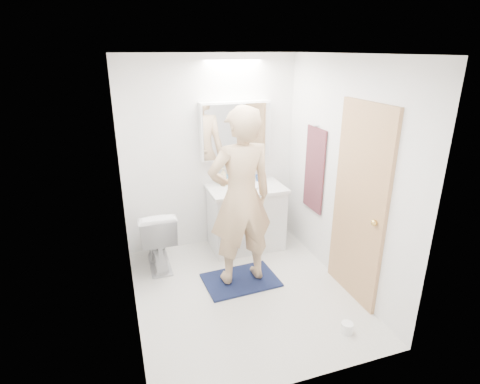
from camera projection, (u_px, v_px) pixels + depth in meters
name	position (u px, v px, depth m)	size (l,w,h in m)	color
floor	(243.00, 292.00, 4.10)	(2.50, 2.50, 0.00)	silver
ceiling	(244.00, 54.00, 3.25)	(2.50, 2.50, 0.00)	white
wall_back	(211.00, 155.00, 4.79)	(2.50, 2.50, 0.00)	white
wall_front	(305.00, 246.00, 2.57)	(2.50, 2.50, 0.00)	white
wall_left	(124.00, 200.00, 3.35)	(2.50, 2.50, 0.00)	white
wall_right	(343.00, 175.00, 4.01)	(2.50, 2.50, 0.00)	white
vanity_cabinet	(246.00, 219.00, 4.93)	(0.90, 0.55, 0.78)	silver
countertop	(246.00, 189.00, 4.79)	(0.95, 0.58, 0.04)	white
sink_basin	(246.00, 185.00, 4.80)	(0.36, 0.36, 0.03)	white
faucet	(241.00, 176.00, 4.95)	(0.02, 0.02, 0.16)	silver
medicine_cabinet	(235.00, 130.00, 4.70)	(0.88, 0.14, 0.70)	white
mirror_panel	(237.00, 132.00, 4.64)	(0.84, 0.01, 0.66)	silver
toilet	(157.00, 237.00, 4.49)	(0.41, 0.73, 0.74)	white
bath_rug	(241.00, 280.00, 4.29)	(0.80, 0.55, 0.02)	#141B40
person	(241.00, 198.00, 3.95)	(0.69, 0.46, 1.90)	tan
door	(359.00, 205.00, 3.76)	(0.04, 0.80, 2.00)	tan
door_knob	(374.00, 223.00, 3.50)	(0.06, 0.06, 0.06)	gold
towel	(314.00, 170.00, 4.52)	(0.02, 0.42, 1.00)	#141C3F
towel_hook	(316.00, 126.00, 4.34)	(0.02, 0.02, 0.07)	silver
soap_bottle_a	(223.00, 177.00, 4.80)	(0.09, 0.09, 0.23)	#D2BE88
soap_bottle_b	(229.00, 177.00, 4.86)	(0.08, 0.09, 0.18)	#5898BD
toothbrush_cup	(259.00, 178.00, 4.97)	(0.09, 0.09, 0.09)	#3862AA
toilet_paper_roll	(347.00, 328.00, 3.50)	(0.11, 0.11, 0.10)	white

